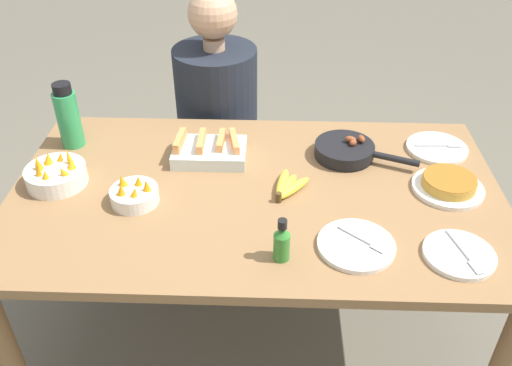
% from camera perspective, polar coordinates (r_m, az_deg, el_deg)
% --- Properties ---
extents(ground_plane, '(14.00, 14.00, 0.00)m').
position_cam_1_polar(ground_plane, '(2.38, 0.00, -15.26)').
color(ground_plane, '#666051').
extents(dining_table, '(1.69, 0.98, 0.74)m').
position_cam_1_polar(dining_table, '(1.92, 0.00, -2.89)').
color(dining_table, olive).
rests_on(dining_table, ground_plane).
extents(banana_bunch, '(0.13, 0.18, 0.04)m').
position_cam_1_polar(banana_bunch, '(1.85, 3.28, -0.37)').
color(banana_bunch, yellow).
rests_on(banana_bunch, dining_table).
extents(melon_tray, '(0.27, 0.18, 0.09)m').
position_cam_1_polar(melon_tray, '(2.02, -4.92, 3.39)').
color(melon_tray, silver).
rests_on(melon_tray, dining_table).
extents(skillet, '(0.37, 0.22, 0.08)m').
position_cam_1_polar(skillet, '(2.05, 9.48, 3.40)').
color(skillet, black).
rests_on(skillet, dining_table).
extents(frittata_plate_center, '(0.24, 0.24, 0.05)m').
position_cam_1_polar(frittata_plate_center, '(1.96, 19.61, -0.17)').
color(frittata_plate_center, silver).
rests_on(frittata_plate_center, dining_table).
extents(empty_plate_near_front, '(0.23, 0.23, 0.02)m').
position_cam_1_polar(empty_plate_near_front, '(2.18, 18.50, 3.49)').
color(empty_plate_near_front, silver).
rests_on(empty_plate_near_front, dining_table).
extents(empty_plate_far_left, '(0.23, 0.23, 0.02)m').
position_cam_1_polar(empty_plate_far_left, '(1.66, 10.50, -6.47)').
color(empty_plate_far_left, silver).
rests_on(empty_plate_far_left, dining_table).
extents(empty_plate_far_right, '(0.21, 0.21, 0.02)m').
position_cam_1_polar(empty_plate_far_right, '(1.71, 20.60, -7.07)').
color(empty_plate_far_right, silver).
rests_on(empty_plate_far_right, dining_table).
extents(fruit_bowl_mango, '(0.21, 0.21, 0.12)m').
position_cam_1_polar(fruit_bowl_mango, '(2.00, -20.31, 0.85)').
color(fruit_bowl_mango, silver).
rests_on(fruit_bowl_mango, dining_table).
extents(fruit_bowl_citrus, '(0.16, 0.16, 0.10)m').
position_cam_1_polar(fruit_bowl_citrus, '(1.84, -12.69, -1.15)').
color(fruit_bowl_citrus, silver).
rests_on(fruit_bowl_citrus, dining_table).
extents(water_bottle, '(0.09, 0.09, 0.26)m').
position_cam_1_polar(water_bottle, '(2.17, -19.16, 6.61)').
color(water_bottle, '#2D9351').
rests_on(water_bottle, dining_table).
extents(hot_sauce_bottle, '(0.05, 0.05, 0.14)m').
position_cam_1_polar(hot_sauce_bottle, '(1.57, 2.73, -6.21)').
color(hot_sauce_bottle, '#337F2D').
rests_on(hot_sauce_bottle, dining_table).
extents(person_figure, '(0.41, 0.41, 1.22)m').
position_cam_1_polar(person_figure, '(2.61, -3.96, 4.37)').
color(person_figure, black).
rests_on(person_figure, ground_plane).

